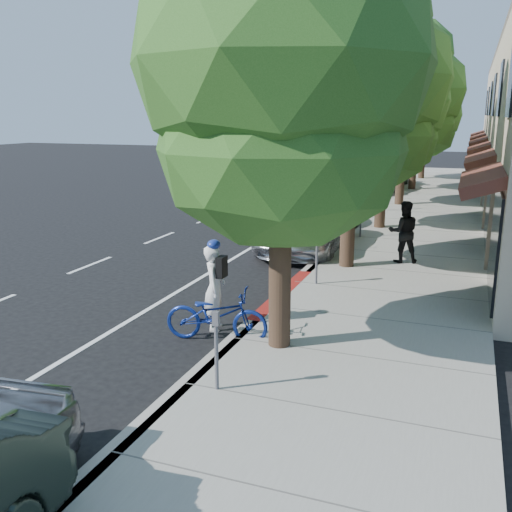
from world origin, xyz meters
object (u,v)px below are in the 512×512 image
at_px(street_tree_5, 425,116).
at_px(street_tree_3, 405,93).
at_px(white_pickup, 377,179).
at_px(cyclist, 215,288).
at_px(street_tree_4, 417,107).
at_px(street_tree_2, 386,104).
at_px(dark_suv_far, 390,175).
at_px(silver_suv, 306,228).
at_px(street_tree_1, 354,83).
at_px(dark_sedan, 299,209).
at_px(street_tree_0, 282,71).
at_px(pedestrian, 404,232).
at_px(bicycle, 217,315).

bearing_deg(street_tree_5, street_tree_3, -90.00).
bearing_deg(white_pickup, cyclist, -87.40).
bearing_deg(street_tree_4, street_tree_2, -90.00).
height_order(street_tree_2, dark_suv_far, street_tree_2).
relative_size(street_tree_2, silver_suv, 1.45).
bearing_deg(white_pickup, silver_suv, -87.75).
relative_size(street_tree_1, dark_suv_far, 1.87).
relative_size(street_tree_1, street_tree_2, 1.10).
height_order(silver_suv, dark_sedan, dark_sedan).
height_order(street_tree_0, street_tree_2, street_tree_0).
bearing_deg(silver_suv, cyclist, -89.34).
bearing_deg(dark_sedan, pedestrian, -50.78).
height_order(street_tree_4, dark_sedan, street_tree_4).
height_order(white_pickup, dark_suv_far, white_pickup).
bearing_deg(cyclist, street_tree_4, -21.25).
relative_size(street_tree_0, street_tree_4, 1.07).
relative_size(cyclist, dark_suv_far, 0.40).
distance_m(bicycle, white_pickup, 22.57).
bearing_deg(street_tree_3, white_pickup, 110.69).
bearing_deg(street_tree_4, street_tree_5, 90.00).
relative_size(street_tree_0, pedestrian, 4.58).
relative_size(bicycle, silver_suv, 0.39).
xyz_separation_m(silver_suv, pedestrian, (3.15, -1.09, 0.31)).
distance_m(street_tree_5, bicycle, 30.15).
xyz_separation_m(bicycle, dark_suv_far, (-0.10, 25.04, 0.22)).
distance_m(street_tree_2, cyclist, 12.03).
bearing_deg(street_tree_1, pedestrian, 34.37).
xyz_separation_m(street_tree_2, street_tree_3, (0.00, 6.00, 0.58)).
height_order(street_tree_2, street_tree_3, street_tree_3).
height_order(street_tree_1, dark_sedan, street_tree_1).
bearing_deg(street_tree_4, pedestrian, -85.28).
xyz_separation_m(street_tree_0, white_pickup, (-1.76, 22.65, -4.15)).
distance_m(bicycle, dark_suv_far, 25.05).
height_order(street_tree_1, silver_suv, street_tree_1).
relative_size(street_tree_2, pedestrian, 4.26).
bearing_deg(bicycle, street_tree_3, -13.51).
bearing_deg(dark_sedan, street_tree_3, 60.63).
distance_m(street_tree_2, bicycle, 12.66).
height_order(street_tree_0, cyclist, street_tree_0).
bearing_deg(cyclist, street_tree_1, -34.05).
bearing_deg(dark_suv_far, white_pickup, -95.16).
bearing_deg(street_tree_1, street_tree_4, 90.00).
distance_m(street_tree_4, street_tree_5, 6.02).
relative_size(street_tree_1, dark_sedan, 1.68).
distance_m(street_tree_2, street_tree_5, 18.01).
bearing_deg(bicycle, dark_sedan, -1.30).
bearing_deg(silver_suv, street_tree_2, 65.73).
bearing_deg(white_pickup, bicycle, -86.65).
relative_size(street_tree_5, silver_suv, 1.33).
distance_m(street_tree_2, dark_suv_far, 13.77).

